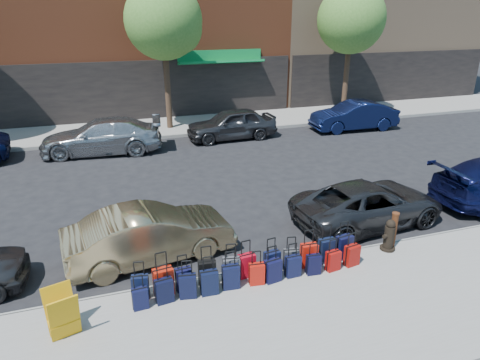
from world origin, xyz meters
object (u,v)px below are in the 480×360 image
object	(u,v)px
car_far_3	(354,116)
car_far_2	(231,124)
tree_right	(353,21)
fire_hydrant	(389,236)
car_far_1	(101,136)
display_rack	(62,314)
car_near_1	(150,234)
car_near_2	(369,204)
tree_center	(166,23)
suitcase_front_5	(247,265)
bollard	(393,230)

from	to	relation	value
car_far_3	car_far_2	bearing A→B (deg)	-90.47
tree_right	fire_hydrant	size ratio (longest dim) A/B	8.43
car_far_1	tree_right	bearing A→B (deg)	108.26
display_rack	car_near_1	size ratio (longest dim) A/B	0.23
car_near_2	car_far_3	bearing A→B (deg)	-34.68
tree_center	suitcase_front_5	bearing A→B (deg)	-92.82
fire_hydrant	bollard	world-z (taller)	bollard
bollard	tree_right	bearing A→B (deg)	63.33
tree_center	car_far_1	xyz separation A→B (m)	(-3.66, -2.94, -4.65)
tree_right	car_near_2	xyz separation A→B (m)	(-6.79, -12.56, -4.77)
tree_center	fire_hydrant	bearing A→B (deg)	-77.31
tree_center	car_far_1	size ratio (longest dim) A/B	1.38
suitcase_front_5	car_far_1	size ratio (longest dim) A/B	0.18
tree_center	car_far_2	distance (m)	5.89
tree_right	car_far_3	xyz separation A→B (m)	(-1.28, -2.95, -4.65)
car_far_2	car_far_3	distance (m)	6.72
car_near_2	car_far_3	distance (m)	11.07
car_near_2	fire_hydrant	bearing A→B (deg)	158.62
fire_hydrant	car_far_2	world-z (taller)	car_far_2
tree_right	car_far_2	size ratio (longest dim) A/B	1.64
fire_hydrant	car_near_2	xyz separation A→B (m)	(0.50, 1.70, 0.10)
suitcase_front_5	car_far_2	world-z (taller)	car_far_2
tree_center	display_rack	bearing A→B (deg)	-107.29
suitcase_front_5	car_near_1	distance (m)	2.66
fire_hydrant	display_rack	xyz separation A→B (m)	(-7.88, -0.75, 0.09)
display_rack	tree_center	bearing A→B (deg)	56.34
tree_right	car_far_1	bearing A→B (deg)	-168.28
tree_right	display_rack	distance (m)	21.87
display_rack	car_far_2	world-z (taller)	car_far_2
car_near_2	car_far_3	size ratio (longest dim) A/B	1.01
car_far_1	bollard	bearing A→B (deg)	38.47
suitcase_front_5	bollard	xyz separation A→B (m)	(4.06, 0.05, 0.23)
tree_center	display_rack	distance (m)	16.43
fire_hydrant	car_far_2	size ratio (longest dim) A/B	0.19
car_far_1	tree_center	bearing A→B (deg)	135.29
tree_right	bollard	xyz separation A→B (m)	(-7.14, -14.21, -4.74)
fire_hydrant	bollard	bearing A→B (deg)	4.05
bollard	car_far_1	world-z (taller)	car_far_1
suitcase_front_5	car_far_2	distance (m)	12.11
car_far_3	suitcase_front_5	bearing A→B (deg)	-38.55
suitcase_front_5	car_far_2	bearing A→B (deg)	68.86
tree_right	car_near_1	xyz separation A→B (m)	(-13.21, -12.53, -4.71)
fire_hydrant	car_near_1	xyz separation A→B (m)	(-5.92, 1.73, 0.15)
bollard	tree_center	bearing A→B (deg)	103.31
car_far_3	bollard	bearing A→B (deg)	-24.77
tree_center	car_near_1	bearing A→B (deg)	-102.20
suitcase_front_5	display_rack	bearing A→B (deg)	-174.99
tree_right	car_far_3	bearing A→B (deg)	-113.49
suitcase_front_5	car_far_1	xyz separation A→B (m)	(-2.96, 11.32, 0.32)
car_far_1	car_far_2	bearing A→B (deg)	99.86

